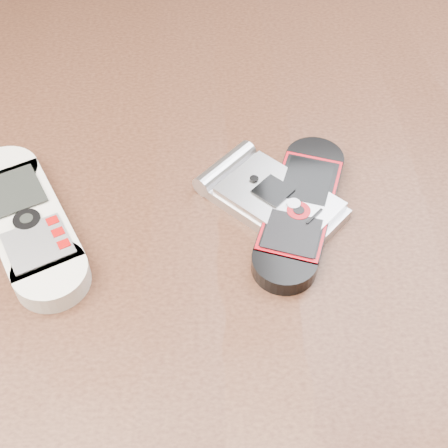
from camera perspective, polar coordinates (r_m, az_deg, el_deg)
table at (r=0.55m, az=-0.52°, el=-7.72°), size 1.20×0.80×0.75m
nokia_white at (r=0.49m, az=-17.56°, el=0.21°), size 0.12×0.17×0.02m
nokia_black_red at (r=0.48m, az=6.99°, el=1.42°), size 0.09×0.16×0.02m
motorola_razr at (r=0.48m, az=4.75°, el=2.26°), size 0.12×0.12×0.02m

